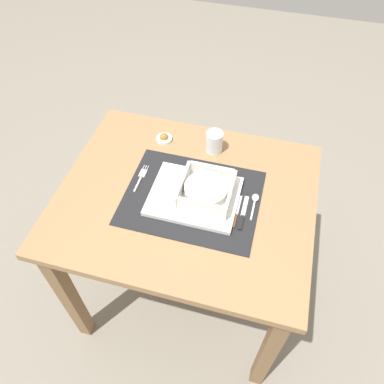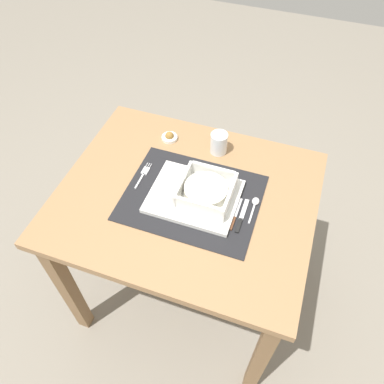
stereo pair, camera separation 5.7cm
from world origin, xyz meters
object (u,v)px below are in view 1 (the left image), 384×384
Objects in this scene: condiment_saucer at (164,138)px; drinking_glass at (214,143)px; butter_knife at (243,214)px; porridge_bowl at (206,190)px; fork at (141,176)px; spoon at (255,200)px; dining_table at (186,214)px; bread_knife at (236,213)px.

drinking_glass is at bearing -0.70° from condiment_saucer.
drinking_glass reaches higher than butter_knife.
porridge_bowl is at bearing -83.40° from drinking_glass.
butter_knife is at bearing -8.18° from fork.
drinking_glass is 1.35× the size of condiment_saucer.
fork is 0.38m from butter_knife.
spoon is at bearing -28.27° from condiment_saucer.
fork is at bearing -136.64° from drinking_glass.
dining_table is 10.54× the size of drinking_glass.
butter_knife is (0.20, -0.03, 0.12)m from dining_table.
condiment_saucer reaches higher than spoon.
spoon reaches higher than dining_table.
spoon is (0.23, 0.03, 0.12)m from dining_table.
dining_table is at bearing -177.13° from porridge_bowl.
fork is 0.40m from spoon.
spoon is 1.79× the size of condiment_saucer.
fork is (-0.17, 0.04, 0.12)m from dining_table.
dining_table is 7.95× the size of spoon.
fork reaches higher than dining_table.
drinking_glass reaches higher than bread_knife.
porridge_bowl is 0.12m from bread_knife.
drinking_glass reaches higher than dining_table.
butter_knife is 1.06× the size of bread_knife.
dining_table is at bearing -57.21° from condiment_saucer.
condiment_saucer is (-0.20, 0.00, -0.03)m from drinking_glass.
condiment_saucer reaches higher than bread_knife.
drinking_glass is (0.04, 0.24, 0.15)m from dining_table.
dining_table is 6.70× the size of fork.
bread_knife is at bearing -131.18° from spoon.
condiment_saucer is (0.02, 0.20, 0.00)m from fork.
butter_knife reaches higher than fork.
bread_knife is at bearing -18.88° from porridge_bowl.
spoon is 0.08m from bread_knife.
bread_knife is at bearing -63.16° from drinking_glass.
spoon reaches higher than butter_knife.
condiment_saucer is (-0.22, 0.24, -0.03)m from porridge_bowl.
drinking_glass reaches higher than spoon.
porridge_bowl is at bearing 164.90° from bread_knife.
porridge_bowl is at bearing -46.60° from condiment_saucer.
fork is 0.97× the size of bread_knife.
condiment_saucer is at bearing 87.35° from fork.
dining_table is at bearing -176.30° from spoon.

